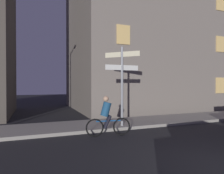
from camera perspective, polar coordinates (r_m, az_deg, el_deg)
The scene contains 4 objects.
sidewalk_kerb at distance 10.69m, azimuth 3.37°, elevation -10.07°, with size 40.00×2.52×0.14m, color gray.
signpost at distance 9.49m, azimuth 2.84°, elevation 2.45°, with size 1.67×1.24×3.69m.
cyclist at distance 8.20m, azimuth -1.38°, elevation -8.58°, with size 1.81×0.38×1.61m.
building_right_block at distance 19.65m, azimuth 8.54°, elevation 17.77°, with size 12.31×9.62×15.65m.
Camera 1 is at (-4.39, -3.17, 2.08)m, focal length 32.52 mm.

